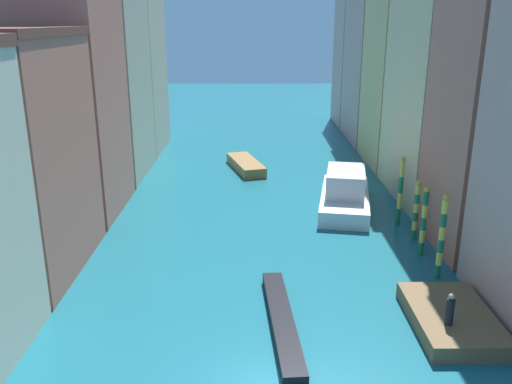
{
  "coord_description": "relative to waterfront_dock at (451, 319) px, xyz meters",
  "views": [
    {
      "loc": [
        -0.78,
        -16.64,
        13.32
      ],
      "look_at": [
        -0.52,
        19.86,
        1.5
      ],
      "focal_mm": 37.43,
      "sensor_mm": 36.0,
      "label": 1
    }
  ],
  "objects": [
    {
      "name": "ground_plane",
      "position": [
        -8.26,
        19.94,
        -0.38
      ],
      "size": [
        154.0,
        154.0,
        0.0
      ],
      "primitive_type": "plane",
      "color": "#196070"
    },
    {
      "name": "building_left_1",
      "position": [
        -22.22,
        6.25,
        6.12
      ],
      "size": [
        7.4,
        9.81,
        12.97
      ],
      "color": "#C6705B",
      "rests_on": "ground"
    },
    {
      "name": "building_left_2",
      "position": [
        -22.22,
        15.89,
        10.45
      ],
      "size": [
        7.4,
        8.75,
        21.64
      ],
      "color": "#C6705B",
      "rests_on": "ground"
    },
    {
      "name": "building_left_3",
      "position": [
        -22.22,
        25.57,
        10.74
      ],
      "size": [
        7.4,
        9.81,
        22.21
      ],
      "color": "#BCB299",
      "rests_on": "ground"
    },
    {
      "name": "building_left_4",
      "position": [
        -22.22,
        35.36,
        9.92
      ],
      "size": [
        7.4,
        9.78,
        20.56
      ],
      "color": "#BCB299",
      "rests_on": "ground"
    },
    {
      "name": "building_right_2",
      "position": [
        5.7,
        18.84,
        8.92
      ],
      "size": [
        7.4,
        11.17,
        18.56
      ],
      "color": "beige",
      "rests_on": "ground"
    },
    {
      "name": "building_right_3",
      "position": [
        5.7,
        29.39,
        10.72
      ],
      "size": [
        7.4,
        9.48,
        22.18
      ],
      "color": "#DBB77A",
      "rests_on": "ground"
    },
    {
      "name": "building_right_4",
      "position": [
        5.7,
        40.1,
        9.55
      ],
      "size": [
        7.4,
        11.38,
        19.84
      ],
      "color": "tan",
      "rests_on": "ground"
    },
    {
      "name": "building_right_5",
      "position": [
        5.7,
        50.13,
        8.53
      ],
      "size": [
        7.4,
        8.36,
        17.79
      ],
      "color": "tan",
      "rests_on": "ground"
    },
    {
      "name": "waterfront_dock",
      "position": [
        0.0,
        0.0,
        0.0
      ],
      "size": [
        3.55,
        5.7,
        0.75
      ],
      "color": "brown",
      "rests_on": "ground"
    },
    {
      "name": "person_on_dock",
      "position": [
        -0.56,
        -1.05,
        1.06
      ],
      "size": [
        0.36,
        0.36,
        1.47
      ],
      "color": "black",
      "rests_on": "waterfront_dock"
    },
    {
      "name": "mooring_pole_0",
      "position": [
        0.99,
        4.85,
        2.04
      ],
      "size": [
        0.36,
        0.36,
        4.73
      ],
      "color": "#197247",
      "rests_on": "ground"
    },
    {
      "name": "mooring_pole_1",
      "position": [
        0.97,
        7.82,
        1.78
      ],
      "size": [
        0.35,
        0.35,
        4.2
      ],
      "color": "#197247",
      "rests_on": "ground"
    },
    {
      "name": "mooring_pole_2",
      "position": [
        1.25,
        10.25,
        1.61
      ],
      "size": [
        0.36,
        0.36,
        3.87
      ],
      "color": "#197247",
      "rests_on": "ground"
    },
    {
      "name": "mooring_pole_3",
      "position": [
        0.89,
        12.77,
        2.05
      ],
      "size": [
        0.32,
        0.32,
        4.76
      ],
      "color": "#197247",
      "rests_on": "ground"
    },
    {
      "name": "vaporetto_white",
      "position": [
        -2.21,
        16.12,
        0.75
      ],
      "size": [
        4.97,
        9.63,
        2.91
      ],
      "color": "white",
      "rests_on": "ground"
    },
    {
      "name": "gondola_black",
      "position": [
        -7.71,
        0.02,
        -0.11
      ],
      "size": [
        1.6,
        8.75,
        0.54
      ],
      "color": "black",
      "rests_on": "ground"
    },
    {
      "name": "motorboat_0",
      "position": [
        -9.66,
        26.79,
        0.06
      ],
      "size": [
        3.82,
        7.01,
        0.88
      ],
      "color": "olive",
      "rests_on": "ground"
    }
  ]
}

